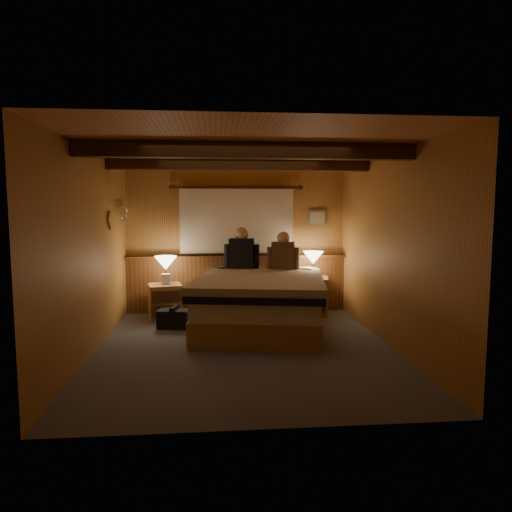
{
  "coord_description": "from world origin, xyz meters",
  "views": [
    {
      "loc": [
        -0.35,
        -5.46,
        1.71
      ],
      "look_at": [
        0.17,
        0.4,
        1.09
      ],
      "focal_mm": 32.0,
      "sensor_mm": 36.0,
      "label": 1
    }
  ],
  "objects": [
    {
      "name": "nightstand_right",
      "position": [
        1.18,
        1.73,
        0.3
      ],
      "size": [
        0.63,
        0.59,
        0.6
      ],
      "rotation": [
        0.0,
        0.0,
        -0.2
      ],
      "color": "#B0784B",
      "rests_on": "floor"
    },
    {
      "name": "coat_rail",
      "position": [
        -1.72,
        1.58,
        1.67
      ],
      "size": [
        0.05,
        0.55,
        0.24
      ],
      "color": "silver",
      "rests_on": "wall_left"
    },
    {
      "name": "wall_front",
      "position": [
        0.0,
        -2.1,
        1.2
      ],
      "size": [
        3.6,
        0.0,
        3.6
      ],
      "primitive_type": "plane",
      "rotation": [
        -1.57,
        0.0,
        0.0
      ],
      "color": "#C69447",
      "rests_on": "floor"
    },
    {
      "name": "lamp_left",
      "position": [
        -1.11,
        1.56,
        0.85
      ],
      "size": [
        0.34,
        0.34,
        0.44
      ],
      "color": "silver",
      "rests_on": "nightstand_left"
    },
    {
      "name": "ceiling_beams",
      "position": [
        0.0,
        0.15,
        2.31
      ],
      "size": [
        3.6,
        1.65,
        0.16
      ],
      "color": "#452B11",
      "rests_on": "ceiling"
    },
    {
      "name": "bed",
      "position": [
        0.28,
        0.87,
        0.4
      ],
      "size": [
        2.05,
        2.49,
        0.76
      ],
      "rotation": [
        0.0,
        0.0,
        -0.17
      ],
      "color": "#B0784B",
      "rests_on": "floor"
    },
    {
      "name": "wall_back",
      "position": [
        0.0,
        2.1,
        1.2
      ],
      "size": [
        3.6,
        0.0,
        3.6
      ],
      "primitive_type": "plane",
      "rotation": [
        1.57,
        0.0,
        0.0
      ],
      "color": "#C69447",
      "rests_on": "floor"
    },
    {
      "name": "lamp_right",
      "position": [
        1.21,
        1.69,
        0.9
      ],
      "size": [
        0.33,
        0.33,
        0.43
      ],
      "color": "silver",
      "rests_on": "nightstand_right"
    },
    {
      "name": "floor",
      "position": [
        0.0,
        0.0,
        0.0
      ],
      "size": [
        4.2,
        4.2,
        0.0
      ],
      "primitive_type": "plane",
      "color": "#515760",
      "rests_on": "ground"
    },
    {
      "name": "curtain_window",
      "position": [
        0.0,
        2.03,
        1.52
      ],
      "size": [
        2.18,
        0.09,
        1.11
      ],
      "color": "#452B11",
      "rests_on": "wall_back"
    },
    {
      "name": "person_left",
      "position": [
        0.06,
        1.72,
        1.03
      ],
      "size": [
        0.55,
        0.29,
        0.68
      ],
      "rotation": [
        0.0,
        0.0,
        -0.18
      ],
      "color": "black",
      "rests_on": "bed"
    },
    {
      "name": "person_right",
      "position": [
        0.7,
        1.56,
        1.0
      ],
      "size": [
        0.49,
        0.29,
        0.62
      ],
      "rotation": [
        0.0,
        0.0,
        -0.29
      ],
      "color": "#4D321F",
      "rests_on": "bed"
    },
    {
      "name": "wall_right",
      "position": [
        1.8,
        0.0,
        1.2
      ],
      "size": [
        0.0,
        4.2,
        4.2
      ],
      "primitive_type": "plane",
      "rotation": [
        1.57,
        0.0,
        -1.57
      ],
      "color": "#C69447",
      "rests_on": "floor"
    },
    {
      "name": "wall_left",
      "position": [
        -1.8,
        0.0,
        1.2
      ],
      "size": [
        0.0,
        4.2,
        4.2
      ],
      "primitive_type": "plane",
      "rotation": [
        1.57,
        0.0,
        1.57
      ],
      "color": "#C69447",
      "rests_on": "floor"
    },
    {
      "name": "duffel_bag",
      "position": [
        -0.95,
        1.02,
        0.14
      ],
      "size": [
        0.48,
        0.34,
        0.32
      ],
      "rotation": [
        0.0,
        0.0,
        -0.19
      ],
      "color": "black",
      "rests_on": "floor"
    },
    {
      "name": "ceiling",
      "position": [
        0.0,
        0.0,
        2.4
      ],
      "size": [
        4.2,
        4.2,
        0.0
      ],
      "primitive_type": "plane",
      "rotation": [
        3.14,
        0.0,
        0.0
      ],
      "color": "#D68B50",
      "rests_on": "wall_back"
    },
    {
      "name": "framed_print",
      "position": [
        1.35,
        2.08,
        1.55
      ],
      "size": [
        0.3,
        0.04,
        0.25
      ],
      "color": "#A27951",
      "rests_on": "wall_back"
    },
    {
      "name": "nightstand_left",
      "position": [
        -1.14,
        1.6,
        0.27
      ],
      "size": [
        0.57,
        0.53,
        0.54
      ],
      "rotation": [
        0.0,
        0.0,
        0.21
      ],
      "color": "#B0784B",
      "rests_on": "floor"
    },
    {
      "name": "wainscot",
      "position": [
        0.0,
        2.04,
        0.49
      ],
      "size": [
        3.6,
        0.23,
        0.94
      ],
      "color": "brown",
      "rests_on": "wall_back"
    }
  ]
}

